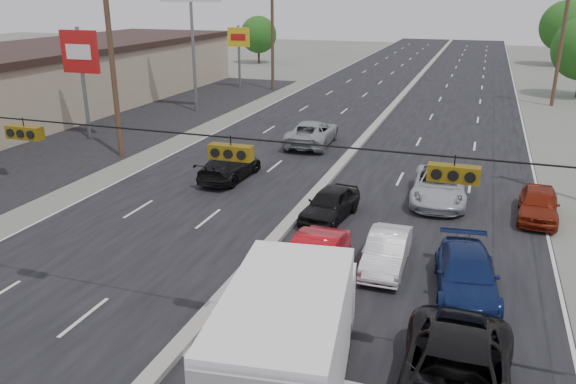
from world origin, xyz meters
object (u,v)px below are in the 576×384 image
(box_truck, at_px, (290,344))
(queue_car_e, at_px, (538,204))
(tan_sedan, at_px, (261,377))
(red_sedan, at_px, (313,261))
(utility_pole_right_c, at_px, (561,43))
(oncoming_near, at_px, (230,167))
(tree_left_far, at_px, (258,35))
(utility_pole_left_c, at_px, (272,36))
(pole_sign_far, at_px, (239,42))
(tree_right_far, at_px, (566,26))
(queue_car_a, at_px, (330,204))
(oncoming_far, at_px, (312,133))
(pole_sign_mid, at_px, (80,58))
(utility_pole_left_b, at_px, (113,67))
(black_suv, at_px, (455,381))
(queue_car_d, at_px, (466,275))
(queue_car_b, at_px, (387,252))
(queue_car_c, at_px, (439,187))

(box_truck, height_order, queue_car_e, box_truck)
(tan_sedan, height_order, red_sedan, tan_sedan)
(utility_pole_right_c, bearing_deg, oncoming_near, -122.79)
(tree_left_far, bearing_deg, box_truck, -67.50)
(utility_pole_left_c, xyz_separation_m, red_sedan, (14.77, -35.61, -4.40))
(utility_pole_right_c, distance_m, pole_sign_far, 28.51)
(tree_right_far, relative_size, red_sedan, 1.91)
(utility_pole_right_c, relative_size, queue_car_a, 2.59)
(tree_left_far, height_order, oncoming_far, tree_left_far)
(pole_sign_mid, bearing_deg, box_truck, -43.71)
(tree_right_far, bearing_deg, utility_pole_left_b, -117.39)
(utility_pole_right_c, xyz_separation_m, black_suv, (-5.50, -40.45, -4.34))
(box_truck, bearing_deg, red_sedan, 94.00)
(box_truck, height_order, black_suv, box_truck)
(pole_sign_far, xyz_separation_m, box_truck, (19.52, -41.62, -2.69))
(tree_left_far, height_order, black_suv, tree_left_far)
(tree_left_far, relative_size, oncoming_far, 1.12)
(utility_pole_left_c, relative_size, black_suv, 1.81)
(utility_pole_left_b, distance_m, tan_sedan, 23.06)
(tree_right_far, height_order, oncoming_near, tree_right_far)
(pole_sign_mid, bearing_deg, oncoming_near, -21.49)
(utility_pole_left_c, height_order, queue_car_d, utility_pole_left_c)
(black_suv, bearing_deg, red_sedan, 134.37)
(tan_sedan, height_order, queue_car_d, tan_sedan)
(black_suv, relative_size, queue_car_b, 1.48)
(utility_pole_left_c, relative_size, queue_car_b, 2.68)
(tree_right_far, height_order, tan_sedan, tree_right_far)
(queue_car_c, bearing_deg, utility_pole_right_c, 72.44)
(pole_sign_far, bearing_deg, red_sedan, -62.85)
(pole_sign_mid, relative_size, black_suv, 1.27)
(utility_pole_left_c, distance_m, queue_car_c, 32.47)
(box_truck, relative_size, queue_car_a, 1.77)
(pole_sign_mid, height_order, oncoming_far, pole_sign_mid)
(oncoming_far, bearing_deg, queue_car_a, 107.51)
(tree_left_far, xyz_separation_m, oncoming_near, (17.22, -46.81, -3.06))
(queue_car_a, height_order, queue_car_c, queue_car_c)
(box_truck, height_order, queue_car_c, box_truck)
(black_suv, relative_size, queue_car_a, 1.43)
(utility_pole_left_c, bearing_deg, utility_pole_left_b, -90.00)
(box_truck, distance_m, red_sedan, 6.22)
(black_suv, xyz_separation_m, queue_car_e, (2.60, 12.99, -0.11))
(box_truck, xyz_separation_m, tan_sedan, (-0.69, -0.04, -1.00))
(queue_car_b, xyz_separation_m, oncoming_far, (-7.20, 15.04, 0.14))
(tan_sedan, distance_m, oncoming_far, 23.41)
(utility_pole_right_c, bearing_deg, tree_left_far, 149.90)
(pole_sign_far, height_order, oncoming_near, pole_sign_far)
(tree_left_far, xyz_separation_m, queue_car_b, (26.39, -53.97, -3.10))
(queue_car_d, bearing_deg, tree_left_far, 111.24)
(tree_right_far, height_order, oncoming_far, tree_right_far)
(tree_right_far, bearing_deg, oncoming_far, -111.02)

